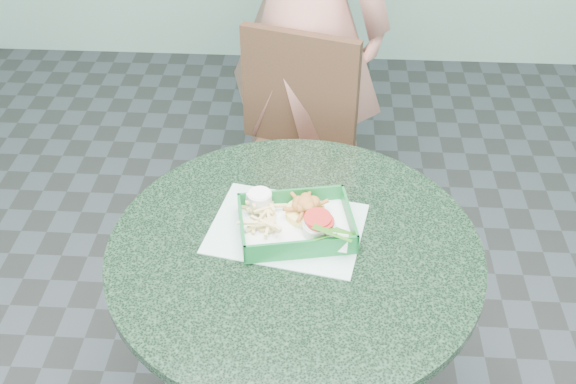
# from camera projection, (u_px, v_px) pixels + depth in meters

# --- Properties ---
(cafe_table) EXTENTS (0.96, 0.96, 0.75)m
(cafe_table) POSITION_uv_depth(u_px,v_px,m) (294.00, 296.00, 1.84)
(cafe_table) COLOR #2D2C31
(cafe_table) RESTS_ON floor
(dining_chair) EXTENTS (0.44, 0.44, 0.93)m
(dining_chair) POSITION_uv_depth(u_px,v_px,m) (298.00, 146.00, 2.48)
(dining_chair) COLOR brown
(dining_chair) RESTS_ON floor
(placemat) EXTENTS (0.44, 0.36, 0.00)m
(placemat) POSITION_uv_depth(u_px,v_px,m) (287.00, 234.00, 1.78)
(placemat) COLOR #ABD6C8
(placemat) RESTS_ON cafe_table
(food_basket) EXTENTS (0.29, 0.21, 0.06)m
(food_basket) POSITION_uv_depth(u_px,v_px,m) (296.00, 232.00, 1.76)
(food_basket) COLOR #12652B
(food_basket) RESTS_ON placemat
(crab_sandwich) EXTENTS (0.11, 0.11, 0.07)m
(crab_sandwich) POSITION_uv_depth(u_px,v_px,m) (309.00, 213.00, 1.77)
(crab_sandwich) COLOR #E4C963
(crab_sandwich) RESTS_ON food_basket
(fries_pile) EXTENTS (0.13, 0.14, 0.04)m
(fries_pile) POSITION_uv_depth(u_px,v_px,m) (266.00, 217.00, 1.78)
(fries_pile) COLOR #E8CA7D
(fries_pile) RESTS_ON food_basket
(sauce_ramekin) EXTENTS (0.07, 0.07, 0.04)m
(sauce_ramekin) POSITION_uv_depth(u_px,v_px,m) (266.00, 200.00, 1.81)
(sauce_ramekin) COLOR silver
(sauce_ramekin) RESTS_ON food_basket
(garnish_cup) EXTENTS (0.13, 0.12, 0.05)m
(garnish_cup) POSITION_uv_depth(u_px,v_px,m) (320.00, 235.00, 1.72)
(garnish_cup) COLOR beige
(garnish_cup) RESTS_ON food_basket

